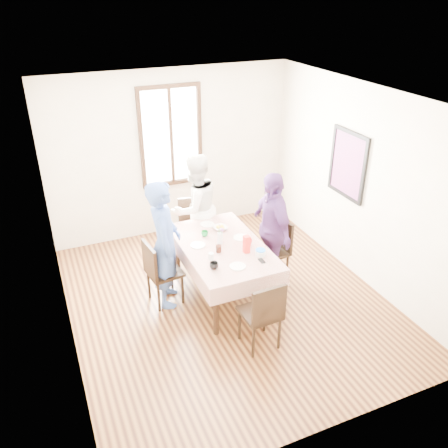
% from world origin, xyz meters
% --- Properties ---
extents(ground, '(4.50, 4.50, 0.00)m').
position_xyz_m(ground, '(0.00, 0.00, 0.00)').
color(ground, black).
rests_on(ground, ground).
extents(back_wall, '(4.00, 0.00, 4.00)m').
position_xyz_m(back_wall, '(0.00, 2.25, 1.35)').
color(back_wall, beige).
rests_on(back_wall, ground).
extents(right_wall, '(0.00, 4.50, 4.50)m').
position_xyz_m(right_wall, '(2.00, 0.00, 1.35)').
color(right_wall, beige).
rests_on(right_wall, ground).
extents(window_frame, '(1.02, 0.06, 1.62)m').
position_xyz_m(window_frame, '(0.00, 2.23, 1.65)').
color(window_frame, black).
rests_on(window_frame, back_wall).
extents(window_pane, '(0.90, 0.02, 1.50)m').
position_xyz_m(window_pane, '(0.00, 2.24, 1.65)').
color(window_pane, white).
rests_on(window_pane, back_wall).
extents(art_poster, '(0.04, 0.76, 0.96)m').
position_xyz_m(art_poster, '(1.98, 0.30, 1.55)').
color(art_poster, red).
rests_on(art_poster, right_wall).
extents(dining_table, '(0.91, 1.59, 0.75)m').
position_xyz_m(dining_table, '(0.01, 0.17, 0.38)').
color(dining_table, black).
rests_on(dining_table, ground).
extents(tablecloth, '(1.03, 1.71, 0.01)m').
position_xyz_m(tablecloth, '(0.01, 0.17, 0.76)').
color(tablecloth, '#5B0A00').
rests_on(tablecloth, dining_table).
extents(chair_left, '(0.47, 0.47, 0.91)m').
position_xyz_m(chair_left, '(-0.75, 0.32, 0.46)').
color(chair_left, black).
rests_on(chair_left, ground).
extents(chair_right, '(0.47, 0.47, 0.91)m').
position_xyz_m(chair_right, '(0.77, 0.22, 0.46)').
color(chair_right, black).
rests_on(chair_right, ground).
extents(chair_far, '(0.48, 0.48, 0.91)m').
position_xyz_m(chair_far, '(0.01, 1.27, 0.46)').
color(chair_far, black).
rests_on(chair_far, ground).
extents(chair_near, '(0.44, 0.44, 0.91)m').
position_xyz_m(chair_near, '(0.01, -0.92, 0.46)').
color(chair_near, black).
rests_on(chair_near, ground).
extents(person_left, '(0.57, 0.72, 1.73)m').
position_xyz_m(person_left, '(-0.73, 0.32, 0.86)').
color(person_left, '#395499').
rests_on(person_left, ground).
extents(person_far, '(0.96, 0.84, 1.67)m').
position_xyz_m(person_far, '(0.01, 1.25, 0.83)').
color(person_far, white).
rests_on(person_far, ground).
extents(person_right, '(0.44, 0.98, 1.65)m').
position_xyz_m(person_right, '(0.75, 0.22, 0.82)').
color(person_right, '#532E6B').
rests_on(person_right, ground).
extents(mug_black, '(0.13, 0.13, 0.09)m').
position_xyz_m(mug_black, '(-0.30, -0.31, 0.81)').
color(mug_black, black).
rests_on(mug_black, tablecloth).
extents(mug_flag, '(0.11, 0.11, 0.09)m').
position_xyz_m(mug_flag, '(0.32, 0.03, 0.81)').
color(mug_flag, red).
rests_on(mug_flag, tablecloth).
extents(mug_green, '(0.13, 0.13, 0.07)m').
position_xyz_m(mug_green, '(-0.11, 0.50, 0.80)').
color(mug_green, '#0C7226').
rests_on(mug_green, tablecloth).
extents(serving_bowl, '(0.20, 0.20, 0.05)m').
position_xyz_m(serving_bowl, '(0.15, 0.58, 0.79)').
color(serving_bowl, white).
rests_on(serving_bowl, tablecloth).
extents(juice_carton, '(0.07, 0.07, 0.23)m').
position_xyz_m(juice_carton, '(0.22, -0.11, 0.88)').
color(juice_carton, red).
rests_on(juice_carton, tablecloth).
extents(butter_tub, '(0.14, 0.14, 0.07)m').
position_xyz_m(butter_tub, '(0.35, -0.24, 0.80)').
color(butter_tub, white).
rests_on(butter_tub, tablecloth).
extents(jam_jar, '(0.07, 0.07, 0.10)m').
position_xyz_m(jam_jar, '(-0.10, 0.03, 0.81)').
color(jam_jar, black).
rests_on(jam_jar, tablecloth).
extents(drinking_glass, '(0.07, 0.07, 0.09)m').
position_xyz_m(drinking_glass, '(-0.26, -0.10, 0.81)').
color(drinking_glass, silver).
rests_on(drinking_glass, tablecloth).
extents(smartphone, '(0.06, 0.12, 0.01)m').
position_xyz_m(smartphone, '(0.30, -0.38, 0.77)').
color(smartphone, black).
rests_on(smartphone, tablecloth).
extents(flower_vase, '(0.08, 0.08, 0.15)m').
position_xyz_m(flower_vase, '(0.01, 0.24, 0.84)').
color(flower_vase, silver).
rests_on(flower_vase, tablecloth).
extents(plate_left, '(0.20, 0.20, 0.01)m').
position_xyz_m(plate_left, '(-0.29, 0.29, 0.77)').
color(plate_left, white).
rests_on(plate_left, tablecloth).
extents(plate_right, '(0.20, 0.20, 0.01)m').
position_xyz_m(plate_right, '(0.31, 0.25, 0.77)').
color(plate_right, white).
rests_on(plate_right, tablecloth).
extents(plate_far, '(0.20, 0.20, 0.01)m').
position_xyz_m(plate_far, '(0.04, 0.79, 0.77)').
color(plate_far, white).
rests_on(plate_far, tablecloth).
extents(plate_near, '(0.20, 0.20, 0.01)m').
position_xyz_m(plate_near, '(-0.02, -0.37, 0.77)').
color(plate_near, white).
rests_on(plate_near, tablecloth).
extents(butter_lid, '(0.12, 0.12, 0.01)m').
position_xyz_m(butter_lid, '(0.35, -0.24, 0.84)').
color(butter_lid, blue).
rests_on(butter_lid, butter_tub).
extents(flower_bunch, '(0.09, 0.09, 0.10)m').
position_xyz_m(flower_bunch, '(0.01, 0.24, 0.96)').
color(flower_bunch, yellow).
rests_on(flower_bunch, flower_vase).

